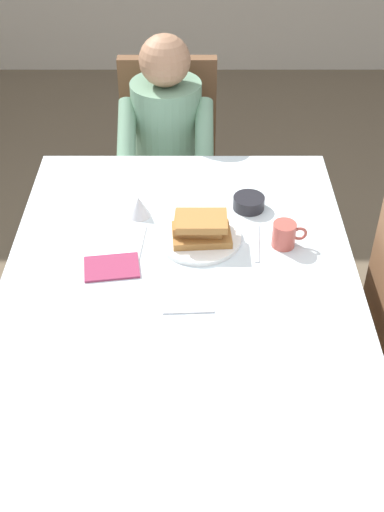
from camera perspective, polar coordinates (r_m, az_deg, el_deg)
The scene contains 13 objects.
ground_plane at distance 2.53m, azimuth -0.68°, elevation -14.97°, with size 14.00×14.00×0.00m, color brown.
dining_table_main at distance 2.04m, azimuth -0.82°, elevation -4.17°, with size 1.12×1.52×0.74m.
chair_diner at distance 3.06m, azimuth -1.87°, elevation 9.35°, with size 0.44×0.45×0.93m.
diner_person at distance 2.85m, azimuth -2.02°, elevation 10.21°, with size 0.40×0.43×1.12m.
plate_breakfast at distance 2.13m, azimuth 0.79°, elevation 1.63°, with size 0.28×0.28×0.02m, color white.
breakfast_stack at distance 2.10m, azimuth 0.93°, elevation 2.58°, with size 0.20×0.16×0.08m.
cup_coffee at distance 2.11m, azimuth 8.34°, elevation 1.84°, with size 0.11×0.08×0.08m.
bowl_butter at distance 2.28m, azimuth 5.21°, elevation 4.67°, with size 0.11×0.11×0.04m, color black.
syrup_pitcher at distance 2.23m, azimuth -4.50°, elevation 4.38°, with size 0.08×0.08×0.07m.
fork_left_of_plate at distance 2.13m, azimuth -4.33°, elevation 1.19°, with size 0.18×0.01×0.01m, color silver.
knife_right_of_plate at distance 2.13m, azimuth 5.91°, elevation 1.16°, with size 0.20×0.01×0.01m, color silver.
spoon_near_edge at distance 1.88m, azimuth -0.15°, elevation -4.89°, with size 0.15×0.01×0.01m, color silver.
napkin_folded at distance 2.04m, azimuth -6.88°, elevation -0.96°, with size 0.17×0.12×0.01m, color #8C2D4C.
Camera 1 is at (0.04, -1.48, 2.05)m, focal length 45.54 mm.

